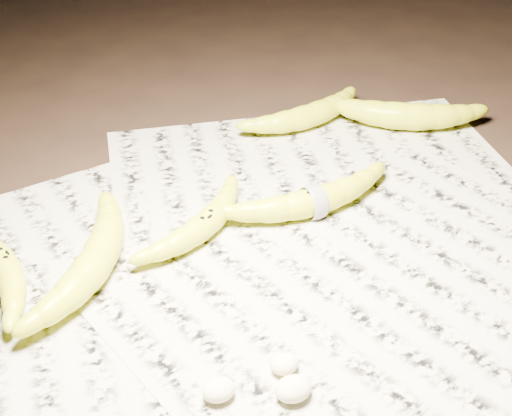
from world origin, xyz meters
name	(u,v)px	position (x,y,z in m)	size (l,w,h in m)	color
ground	(259,262)	(0.00, 0.00, 0.00)	(3.00, 3.00, 0.00)	black
newspaper_patch	(243,257)	(-0.02, 0.01, 0.00)	(0.90, 0.70, 0.01)	#B4B09A
banana_left_a	(3,262)	(-0.27, 0.10, 0.02)	(0.18, 0.05, 0.03)	#C7CE19
banana_left_b	(96,258)	(-0.18, 0.06, 0.03)	(0.21, 0.07, 0.04)	#C7CE19
banana_center	(205,222)	(-0.04, 0.07, 0.02)	(0.18, 0.05, 0.03)	#C7CE19
banana_taped	(314,199)	(0.10, 0.05, 0.03)	(0.22, 0.06, 0.04)	#C7CE19
banana_upper_a	(310,113)	(0.21, 0.26, 0.03)	(0.19, 0.06, 0.04)	#C7CE19
banana_upper_b	(407,114)	(0.34, 0.18, 0.03)	(0.20, 0.07, 0.04)	#C7CE19
measuring_tape	(314,199)	(0.10, 0.05, 0.03)	(0.05, 0.05, 0.00)	white
flesh_chunk_a	(219,387)	(-0.12, -0.17, 0.02)	(0.03, 0.03, 0.02)	beige
flesh_chunk_b	(293,386)	(-0.06, -0.20, 0.02)	(0.04, 0.03, 0.02)	beige
flesh_chunk_c	(284,361)	(-0.05, -0.16, 0.02)	(0.03, 0.02, 0.02)	beige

